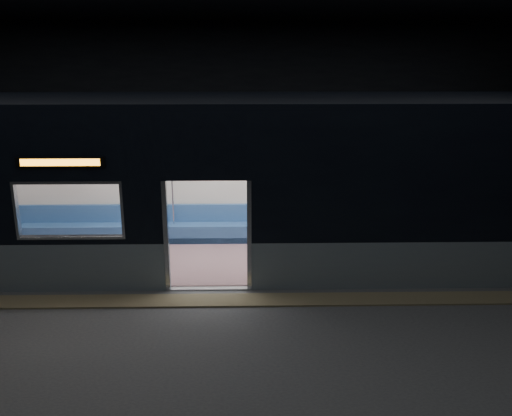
{
  "coord_description": "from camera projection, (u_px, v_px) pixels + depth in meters",
  "views": [
    {
      "loc": [
        0.68,
        -8.09,
        4.16
      ],
      "look_at": [
        0.89,
        2.3,
        1.19
      ],
      "focal_mm": 38.0,
      "sensor_mm": 36.0,
      "label": 1
    }
  ],
  "objects": [
    {
      "name": "station_floor",
      "position": [
        205.0,
        316.0,
        8.91
      ],
      "size": [
        24.0,
        14.0,
        0.01
      ],
      "primitive_type": "cube",
      "color": "#47494C",
      "rests_on": "ground"
    },
    {
      "name": "station_envelope",
      "position": [
        199.0,
        89.0,
        7.9
      ],
      "size": [
        24.0,
        14.0,
        5.0
      ],
      "color": "black",
      "rests_on": "station_floor"
    },
    {
      "name": "tactile_strip",
      "position": [
        207.0,
        300.0,
        9.43
      ],
      "size": [
        22.8,
        0.5,
        0.03
      ],
      "primitive_type": "cube",
      "color": "#8C7F59",
      "rests_on": "station_floor"
    },
    {
      "name": "metro_car",
      "position": [
        212.0,
        173.0,
        10.84
      ],
      "size": [
        18.0,
        3.04,
        3.35
      ],
      "color": "gray",
      "rests_on": "station_floor"
    },
    {
      "name": "passenger",
      "position": [
        413.0,
        208.0,
        12.18
      ],
      "size": [
        0.45,
        0.73,
        1.4
      ],
      "rotation": [
        0.0,
        0.0,
        0.17
      ],
      "color": "black",
      "rests_on": "metro_car"
    },
    {
      "name": "handbag",
      "position": [
        415.0,
        216.0,
        11.99
      ],
      "size": [
        0.31,
        0.27,
        0.15
      ],
      "primitive_type": "cube",
      "rotation": [
        0.0,
        0.0,
        -0.06
      ],
      "color": "black",
      "rests_on": "passenger"
    },
    {
      "name": "transit_map",
      "position": [
        435.0,
        177.0,
        12.31
      ],
      "size": [
        0.9,
        0.03,
        0.59
      ],
      "primitive_type": "cube",
      "color": "white",
      "rests_on": "metro_car"
    }
  ]
}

